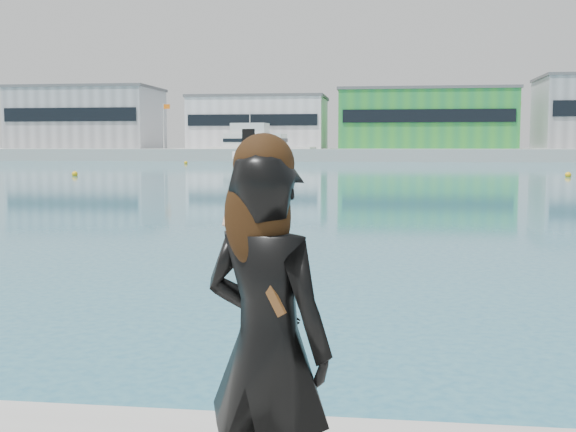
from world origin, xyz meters
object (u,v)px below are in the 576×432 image
motor_yacht (258,147)px  buoy_far (186,164)px  woman (266,335)px  buoy_extra (75,176)px  buoy_near (568,177)px

motor_yacht → buoy_far: size_ratio=35.94×
motor_yacht → buoy_far: (-6.74, -19.96, -2.30)m
buoy_far → woman: size_ratio=0.27×
motor_yacht → buoy_extra: size_ratio=35.94×
buoy_near → buoy_far: 55.77m
buoy_near → woman: 60.27m
buoy_near → woman: bearing=-104.8°
buoy_near → buoy_extra: bearing=-174.9°
buoy_near → woman: size_ratio=0.27×
buoy_far → motor_yacht: bearing=71.3°
woman → buoy_near: bearing=-80.5°
motor_yacht → buoy_near: 66.65m
buoy_near → motor_yacht: bearing=122.2°
motor_yacht → buoy_extra: (-5.15, -59.96, -2.30)m
buoy_near → buoy_far: (-42.25, 36.40, 0.00)m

